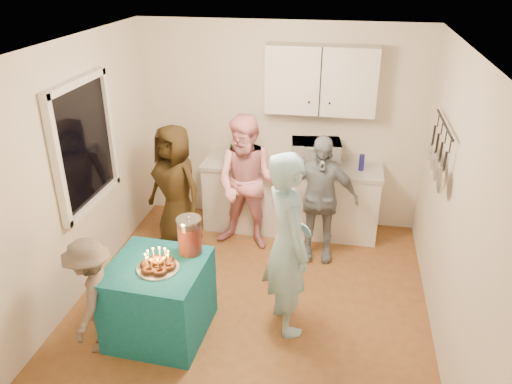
% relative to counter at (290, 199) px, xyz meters
% --- Properties ---
extents(floor, '(4.00, 4.00, 0.00)m').
position_rel_counter_xyz_m(floor, '(-0.20, -1.70, -0.43)').
color(floor, brown).
rests_on(floor, ground).
extents(ceiling, '(4.00, 4.00, 0.00)m').
position_rel_counter_xyz_m(ceiling, '(-0.20, -1.70, 2.17)').
color(ceiling, white).
rests_on(ceiling, floor).
extents(back_wall, '(3.60, 3.60, 0.00)m').
position_rel_counter_xyz_m(back_wall, '(-0.20, 0.30, 0.87)').
color(back_wall, silver).
rests_on(back_wall, floor).
extents(left_wall, '(4.00, 4.00, 0.00)m').
position_rel_counter_xyz_m(left_wall, '(-2.00, -1.70, 0.87)').
color(left_wall, silver).
rests_on(left_wall, floor).
extents(right_wall, '(4.00, 4.00, 0.00)m').
position_rel_counter_xyz_m(right_wall, '(1.60, -1.70, 0.87)').
color(right_wall, silver).
rests_on(right_wall, floor).
extents(window_night, '(0.04, 1.00, 1.20)m').
position_rel_counter_xyz_m(window_night, '(-1.97, -1.40, 1.12)').
color(window_night, black).
rests_on(window_night, left_wall).
extents(counter, '(2.20, 0.58, 0.86)m').
position_rel_counter_xyz_m(counter, '(0.00, 0.00, 0.00)').
color(counter, white).
rests_on(counter, floor).
extents(countertop, '(2.24, 0.62, 0.05)m').
position_rel_counter_xyz_m(countertop, '(0.00, -0.00, 0.46)').
color(countertop, beige).
rests_on(countertop, counter).
extents(upper_cabinet, '(1.30, 0.30, 0.80)m').
position_rel_counter_xyz_m(upper_cabinet, '(0.30, 0.15, 1.52)').
color(upper_cabinet, white).
rests_on(upper_cabinet, back_wall).
extents(pot_rack, '(0.12, 1.00, 0.60)m').
position_rel_counter_xyz_m(pot_rack, '(1.52, -1.00, 1.17)').
color(pot_rack, black).
rests_on(pot_rack, right_wall).
extents(microwave, '(0.64, 0.48, 0.33)m').
position_rel_counter_xyz_m(microwave, '(0.29, 0.00, 0.64)').
color(microwave, white).
rests_on(microwave, countertop).
extents(party_table, '(0.89, 0.89, 0.76)m').
position_rel_counter_xyz_m(party_table, '(-0.96, -2.21, -0.05)').
color(party_table, '#116473').
rests_on(party_table, floor).
extents(donut_cake, '(0.38, 0.38, 0.18)m').
position_rel_counter_xyz_m(donut_cake, '(-0.91, -2.27, 0.42)').
color(donut_cake, '#381C0C').
rests_on(donut_cake, party_table).
extents(punch_jar, '(0.22, 0.22, 0.34)m').
position_rel_counter_xyz_m(punch_jar, '(-0.71, -1.95, 0.50)').
color(punch_jar, red).
rests_on(punch_jar, party_table).
extents(man_birthday, '(0.69, 0.79, 1.81)m').
position_rel_counter_xyz_m(man_birthday, '(0.19, -1.88, 0.47)').
color(man_birthday, '#9FD4E8').
rests_on(man_birthday, floor).
extents(woman_back_left, '(0.89, 0.77, 1.55)m').
position_rel_counter_xyz_m(woman_back_left, '(-1.31, -0.63, 0.34)').
color(woman_back_left, '#4E3A16').
rests_on(woman_back_left, floor).
extents(woman_back_center, '(0.88, 0.72, 1.67)m').
position_rel_counter_xyz_m(woman_back_center, '(-0.46, -0.51, 0.40)').
color(woman_back_center, pink).
rests_on(woman_back_center, floor).
extents(woman_back_right, '(0.91, 0.42, 1.53)m').
position_rel_counter_xyz_m(woman_back_right, '(0.39, -0.61, 0.33)').
color(woman_back_right, '#0F2033').
rests_on(woman_back_right, floor).
extents(child_near_left, '(0.54, 0.79, 1.13)m').
position_rel_counter_xyz_m(child_near_left, '(-1.46, -2.51, 0.13)').
color(child_near_left, '#544A43').
rests_on(child_near_left, floor).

